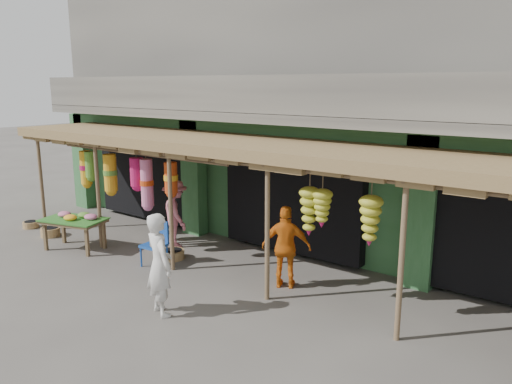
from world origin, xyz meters
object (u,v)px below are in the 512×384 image
Objects in this scene: blue_chair at (156,241)px; person_shopper at (175,213)px; flower_table at (75,220)px; person_front at (160,264)px; person_vendor at (286,247)px.

person_shopper reaches higher than blue_chair.
flower_table is 1.00× the size of person_shopper.
person_front is at bearing -31.18° from flower_table.
person_vendor is 0.98× the size of person_shopper.
person_front is 3.71m from person_shopper.
person_front is 1.08× the size of person_shopper.
blue_chair is (2.35, 0.46, -0.17)m from flower_table.
blue_chair is at bearing -13.16° from person_vendor.
person_shopper reaches higher than person_vendor.
person_front reaches higher than person_shopper.
flower_table is at bearing 4.03° from person_front.
blue_chair is at bearing 142.79° from person_shopper.
person_shopper is (-0.59, 1.16, 0.29)m from blue_chair.
person_vendor reaches higher than flower_table.
flower_table is at bearing 68.15° from person_shopper.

